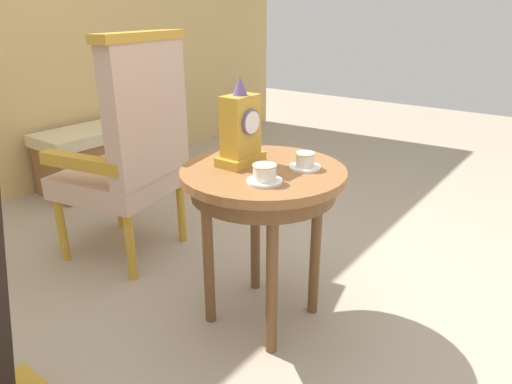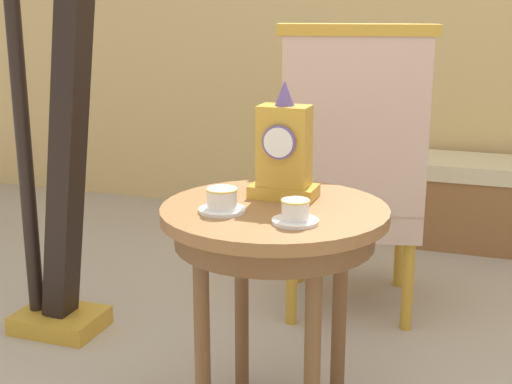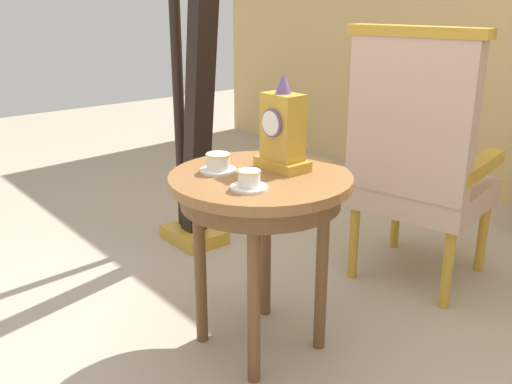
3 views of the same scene
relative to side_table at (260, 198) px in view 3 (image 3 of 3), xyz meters
The scene contains 7 objects.
ground_plane 0.59m from the side_table, 96.45° to the right, with size 10.00×10.00×0.00m, color tan.
side_table is the anchor object (origin of this frame).
teacup_left 0.19m from the side_table, 141.94° to the right, with size 0.13×0.13×0.07m.
teacup_right 0.19m from the side_table, 52.76° to the right, with size 0.12×0.12×0.06m.
mantel_clock 0.24m from the side_table, 91.32° to the left, with size 0.19×0.11×0.34m.
armchair 0.84m from the side_table, 87.02° to the left, with size 0.64×0.63×1.14m.
harp 1.00m from the side_table, 160.12° to the left, with size 0.40×0.24×1.80m.
Camera 3 is at (1.45, -1.14, 1.25)m, focal length 40.23 mm.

